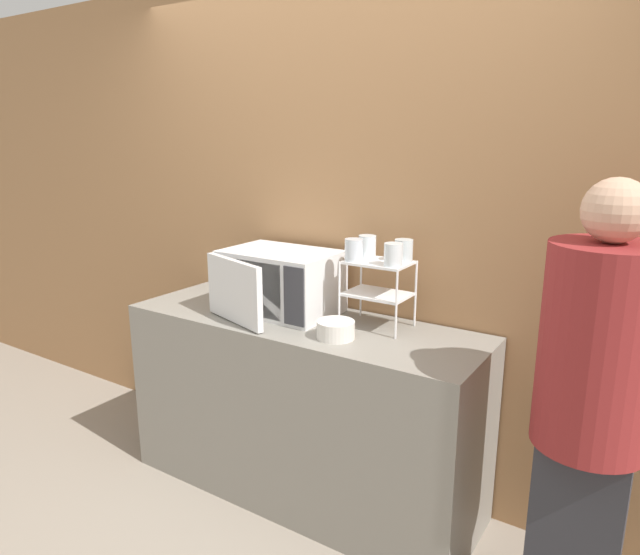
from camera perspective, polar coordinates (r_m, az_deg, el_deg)
name	(u,v)px	position (r m, az deg, el deg)	size (l,w,h in m)	color
ground_plane	(267,519)	(2.98, -5.28, -22.96)	(12.00, 12.00, 0.00)	gray
wall_back	(338,233)	(2.93, 1.77, 4.45)	(8.00, 0.06, 2.60)	#9E7047
counter	(302,408)	(2.93, -1.84, -12.88)	(1.80, 0.59, 0.92)	gray
microwave	(278,282)	(2.84, -4.20, -0.44)	(0.56, 0.53, 0.31)	silver
dish_rack	(378,280)	(2.62, 5.81, -0.22)	(0.30, 0.21, 0.31)	white
glass_front_left	(354,250)	(2.58, 3.39, 2.78)	(0.08, 0.08, 0.10)	silver
glass_back_right	(404,251)	(2.59, 8.36, 2.69)	(0.08, 0.08, 0.10)	silver
glass_front_right	(393,255)	(2.50, 7.35, 2.29)	(0.08, 0.08, 0.10)	silver
glass_back_left	(367,246)	(2.68, 4.75, 3.16)	(0.08, 0.08, 0.10)	silver
bowl	(336,330)	(2.50, 1.58, -5.25)	(0.17, 0.17, 0.08)	silver
person	(592,398)	(2.17, 25.57, -10.85)	(0.38, 0.38, 1.67)	#2D2D33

